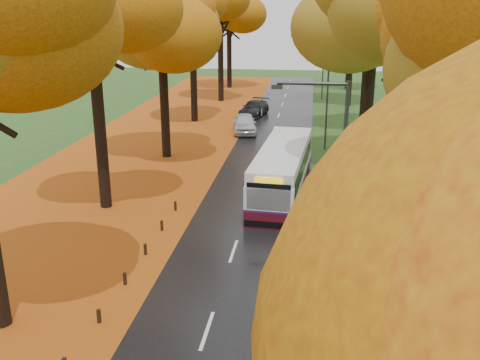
% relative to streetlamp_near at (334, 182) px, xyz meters
% --- Properties ---
extents(road, '(6.50, 90.00, 0.04)m').
position_rel_streetlamp_near_xyz_m(road, '(-3.95, 17.00, -4.69)').
color(road, black).
rests_on(road, ground).
extents(centre_line, '(0.12, 90.00, 0.01)m').
position_rel_streetlamp_near_xyz_m(centre_line, '(-3.95, 17.00, -4.67)').
color(centre_line, silver).
rests_on(centre_line, road).
extents(leaf_verge, '(12.00, 90.00, 0.02)m').
position_rel_streetlamp_near_xyz_m(leaf_verge, '(-12.95, 17.00, -4.70)').
color(leaf_verge, maroon).
rests_on(leaf_verge, ground).
extents(leaf_drift, '(0.90, 90.00, 0.01)m').
position_rel_streetlamp_near_xyz_m(leaf_drift, '(-7.00, 17.00, -4.67)').
color(leaf_drift, '#BE6313').
rests_on(leaf_drift, road).
extents(trees_left, '(9.20, 74.00, 13.88)m').
position_rel_streetlamp_near_xyz_m(trees_left, '(-11.13, 19.06, 4.82)').
color(trees_left, black).
rests_on(trees_left, ground).
extents(trees_right, '(9.30, 74.20, 13.96)m').
position_rel_streetlamp_near_xyz_m(trees_right, '(3.24, 18.91, 4.98)').
color(trees_right, black).
rests_on(trees_right, ground).
extents(bollard_row, '(0.11, 23.51, 0.52)m').
position_rel_streetlamp_near_xyz_m(bollard_row, '(-7.65, -3.30, -4.45)').
color(bollard_row, black).
rests_on(bollard_row, ground).
extents(streetlamp_near, '(2.45, 0.18, 8.00)m').
position_rel_streetlamp_near_xyz_m(streetlamp_near, '(0.00, 0.00, 0.00)').
color(streetlamp_near, '#333538').
rests_on(streetlamp_near, ground).
extents(streetlamp_mid, '(2.45, 0.18, 8.00)m').
position_rel_streetlamp_near_xyz_m(streetlamp_mid, '(0.00, 22.00, 0.00)').
color(streetlamp_mid, '#333538').
rests_on(streetlamp_mid, ground).
extents(streetlamp_far, '(2.45, 0.18, 8.00)m').
position_rel_streetlamp_near_xyz_m(streetlamp_far, '(0.00, 44.00, 0.00)').
color(streetlamp_far, '#333538').
rests_on(streetlamp_far, ground).
extents(bus, '(3.11, 10.55, 2.74)m').
position_rel_streetlamp_near_xyz_m(bus, '(-2.30, 11.61, -3.24)').
color(bus, '#460B17').
rests_on(bus, road).
extents(car_white, '(2.50, 4.74, 1.53)m').
position_rel_streetlamp_near_xyz_m(car_white, '(-6.30, 26.47, -3.91)').
color(car_white, silver).
rests_on(car_white, road).
extents(car_silver, '(1.42, 3.80, 1.24)m').
position_rel_streetlamp_near_xyz_m(car_silver, '(-6.15, 34.67, -4.05)').
color(car_silver, '#AEB1B6').
rests_on(car_silver, road).
extents(car_dark, '(2.85, 5.15, 1.41)m').
position_rel_streetlamp_near_xyz_m(car_dark, '(-6.30, 33.69, -3.97)').
color(car_dark, black).
rests_on(car_dark, road).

